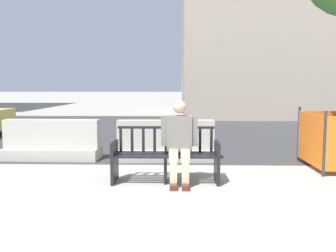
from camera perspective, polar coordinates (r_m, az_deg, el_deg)
name	(u,v)px	position (r m, az deg, el deg)	size (l,w,h in m)	color
ground_plane	(205,211)	(4.77, 5.68, -12.74)	(200.00, 200.00, 0.00)	gray
street_asphalt	(187,130)	(13.30, 2.96, -0.55)	(120.00, 12.00, 0.01)	#333335
street_bench	(166,158)	(6.02, -0.37, -4.84)	(1.69, 0.54, 0.88)	black
seated_person	(179,140)	(5.91, 1.75, -2.15)	(0.58, 0.72, 1.31)	#66605B
jersey_barrier_centre	(166,144)	(7.79, -0.36, -2.76)	(2.02, 0.75, 0.84)	#9E998E
jersey_barrier_left	(52,143)	(8.27, -17.22, -2.51)	(2.02, 0.74, 0.84)	#ADA89E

